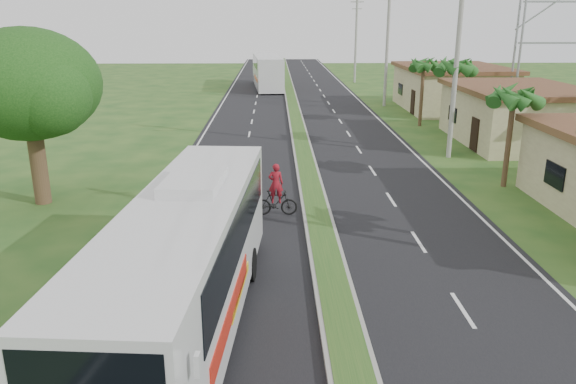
{
  "coord_description": "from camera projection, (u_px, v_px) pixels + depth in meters",
  "views": [
    {
      "loc": [
        -1.75,
        -13.89,
        7.84
      ],
      "look_at": [
        -1.26,
        5.52,
        1.8
      ],
      "focal_mm": 35.0,
      "sensor_mm": 36.0,
      "label": 1
    }
  ],
  "objects": [
    {
      "name": "shop_far",
      "position": [
        451.0,
        88.0,
        49.75
      ],
      "size": [
        8.6,
        11.6,
        3.82
      ],
      "color": "tan",
      "rests_on": "ground"
    },
    {
      "name": "utility_pole_c",
      "position": [
        387.0,
        43.0,
        50.42
      ],
      "size": [
        1.6,
        0.28,
        11.0
      ],
      "color": "gray",
      "rests_on": "ground"
    },
    {
      "name": "road_asphalt",
      "position": [
        302.0,
        150.0,
        34.72
      ],
      "size": [
        14.0,
        160.0,
        0.02
      ],
      "primitive_type": "cube",
      "color": "black",
      "rests_on": "ground"
    },
    {
      "name": "ground",
      "position": [
        338.0,
        312.0,
        15.63
      ],
      "size": [
        180.0,
        180.0,
        0.0
      ],
      "primitive_type": "plane",
      "color": "#214B1B",
      "rests_on": "ground"
    },
    {
      "name": "utility_pole_b",
      "position": [
        457.0,
        48.0,
        31.15
      ],
      "size": [
        3.2,
        0.28,
        12.0
      ],
      "color": "gray",
      "rests_on": "ground"
    },
    {
      "name": "median_strip",
      "position": [
        302.0,
        149.0,
        34.69
      ],
      "size": [
        1.2,
        160.0,
        0.18
      ],
      "color": "gray",
      "rests_on": "ground"
    },
    {
      "name": "palm_verge_b",
      "position": [
        514.0,
        96.0,
        26.01
      ],
      "size": [
        2.4,
        2.4,
        5.05
      ],
      "color": "#473321",
      "rests_on": "ground"
    },
    {
      "name": "shop_mid",
      "position": [
        516.0,
        114.0,
        36.41
      ],
      "size": [
        7.6,
        10.6,
        3.67
      ],
      "color": "tan",
      "rests_on": "ground"
    },
    {
      "name": "coach_bus_far",
      "position": [
        267.0,
        70.0,
        64.73
      ],
      "size": [
        3.76,
        12.87,
        3.7
      ],
      "rotation": [
        0.0,
        0.0,
        0.08
      ],
      "color": "silver",
      "rests_on": "ground"
    },
    {
      "name": "motorcyclist",
      "position": [
        276.0,
        197.0,
        23.05
      ],
      "size": [
        1.78,
        0.52,
        2.22
      ],
      "rotation": [
        0.0,
        0.0,
        -0.01
      ],
      "color": "black",
      "rests_on": "ground"
    },
    {
      "name": "shade_tree",
      "position": [
        26.0,
        88.0,
        23.41
      ],
      "size": [
        6.3,
        6.0,
        7.54
      ],
      "color": "#473321",
      "rests_on": "ground"
    },
    {
      "name": "palm_verge_d",
      "position": [
        424.0,
        65.0,
        41.23
      ],
      "size": [
        2.4,
        2.4,
        5.25
      ],
      "color": "#473321",
      "rests_on": "ground"
    },
    {
      "name": "lane_edge_right",
      "position": [
        410.0,
        150.0,
        34.88
      ],
      "size": [
        0.12,
        160.0,
        0.01
      ],
      "primitive_type": "cube",
      "color": "silver",
      "rests_on": "ground"
    },
    {
      "name": "utility_pole_d",
      "position": [
        356.0,
        38.0,
        69.59
      ],
      "size": [
        1.6,
        0.28,
        10.5
      ],
      "color": "gray",
      "rests_on": "ground"
    },
    {
      "name": "coach_bus_main",
      "position": [
        188.0,
        257.0,
        13.93
      ],
      "size": [
        3.48,
        12.29,
        3.92
      ],
      "rotation": [
        0.0,
        0.0,
        -0.08
      ],
      "color": "silver",
      "rests_on": "ground"
    },
    {
      "name": "lane_edge_left",
      "position": [
        194.0,
        151.0,
        34.56
      ],
      "size": [
        0.12,
        160.0,
        0.01
      ],
      "primitive_type": "cube",
      "color": "silver",
      "rests_on": "ground"
    },
    {
      "name": "palm_verge_c",
      "position": [
        456.0,
        67.0,
        32.45
      ],
      "size": [
        2.4,
        2.4,
        5.85
      ],
      "color": "#473321",
      "rests_on": "ground"
    }
  ]
}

